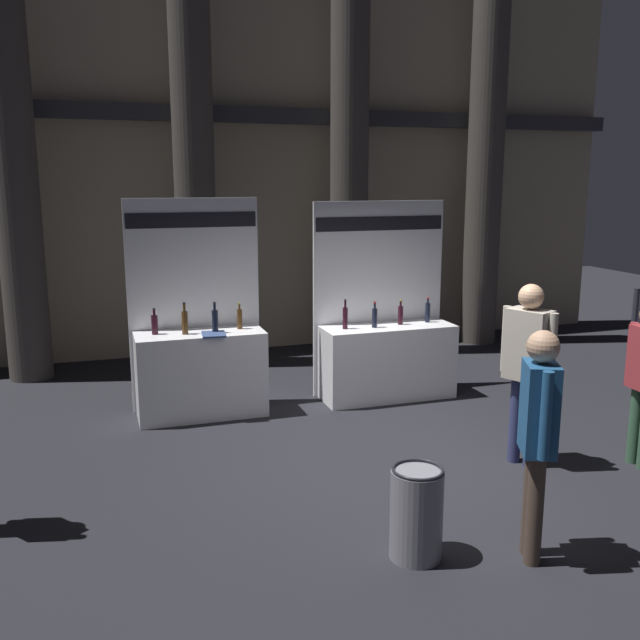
{
  "coord_description": "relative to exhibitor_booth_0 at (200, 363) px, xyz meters",
  "views": [
    {
      "loc": [
        -2.73,
        -6.07,
        2.82
      ],
      "look_at": [
        -0.53,
        0.6,
        1.39
      ],
      "focal_mm": 39.3,
      "sensor_mm": 36.0,
      "label": 1
    }
  ],
  "objects": [
    {
      "name": "exhibitor_booth_1",
      "position": [
        2.4,
        -0.05,
        -0.03
      ],
      "size": [
        1.8,
        0.66,
        2.53
      ],
      "color": "white",
      "rests_on": "ground_plane"
    },
    {
      "name": "visitor_0",
      "position": [
        2.81,
        -2.51,
        0.47
      ],
      "size": [
        0.4,
        0.54,
        1.82
      ],
      "rotation": [
        0.0,
        0.0,
        5.14
      ],
      "color": "navy",
      "rests_on": "ground_plane"
    },
    {
      "name": "visitor_2",
      "position": [
        1.84,
        -4.06,
        0.41
      ],
      "size": [
        0.35,
        0.48,
        1.76
      ],
      "rotation": [
        0.0,
        0.0,
        1.15
      ],
      "color": "#47382D",
      "rests_on": "ground_plane"
    },
    {
      "name": "ground_plane",
      "position": [
        1.56,
        -2.08,
        -0.64
      ],
      "size": [
        25.28,
        25.28,
        0.0
      ],
      "primitive_type": "plane",
      "color": "black"
    },
    {
      "name": "exhibitor_booth_0",
      "position": [
        0.0,
        0.0,
        0.0
      ],
      "size": [
        1.59,
        0.72,
        2.59
      ],
      "color": "white",
      "rests_on": "ground_plane"
    },
    {
      "name": "hall_colonnade",
      "position": [
        1.56,
        2.96,
        2.66
      ],
      "size": [
        12.64,
        1.27,
        6.86
      ],
      "color": "tan",
      "rests_on": "ground_plane"
    },
    {
      "name": "trash_bin",
      "position": [
        1.03,
        -3.78,
        -0.28
      ],
      "size": [
        0.4,
        0.4,
        0.72
      ],
      "color": "slate",
      "rests_on": "ground_plane"
    }
  ]
}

